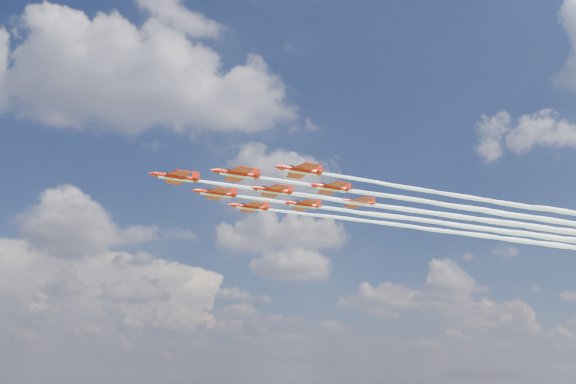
% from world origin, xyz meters
% --- Properties ---
extents(jet_lead, '(128.52, 38.57, 2.72)m').
position_xyz_m(jet_lead, '(43.36, 6.82, 77.53)').
color(jet_lead, red).
extents(jet_row2_port, '(128.52, 38.57, 2.72)m').
position_xyz_m(jet_row2_port, '(55.94, 2.73, 77.53)').
color(jet_row2_port, red).
extents(jet_row2_starb, '(128.52, 38.57, 2.72)m').
position_xyz_m(jet_row2_starb, '(52.18, 16.68, 77.53)').
color(jet_row2_starb, red).
extents(jet_row3_port, '(128.52, 38.57, 2.72)m').
position_xyz_m(jet_row3_port, '(68.51, -1.37, 77.53)').
color(jet_row3_port, red).
extents(jet_row3_centre, '(128.52, 38.57, 2.72)m').
position_xyz_m(jet_row3_centre, '(64.75, 12.58, 77.53)').
color(jet_row3_centre, red).
extents(jet_row3_starb, '(128.52, 38.57, 2.72)m').
position_xyz_m(jet_row3_starb, '(61.00, 26.54, 77.53)').
color(jet_row3_starb, red).
extents(jet_row4_port, '(128.52, 38.57, 2.72)m').
position_xyz_m(jet_row4_port, '(77.33, 8.49, 77.53)').
color(jet_row4_port, red).
extents(jet_row4_starb, '(128.52, 38.57, 2.72)m').
position_xyz_m(jet_row4_starb, '(73.57, 22.44, 77.53)').
color(jet_row4_starb, red).
extents(jet_tail, '(128.52, 38.57, 2.72)m').
position_xyz_m(jet_tail, '(86.15, 18.34, 77.53)').
color(jet_tail, red).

